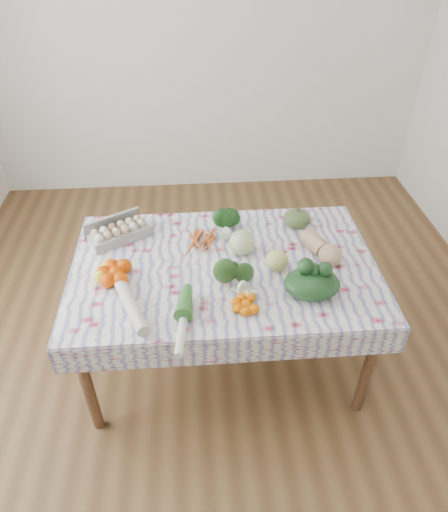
{
  "coord_description": "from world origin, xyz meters",
  "views": [
    {
      "loc": [
        -0.15,
        -1.91,
        2.34
      ],
      "look_at": [
        0.0,
        0.0,
        0.82
      ],
      "focal_mm": 32.0,
      "sensor_mm": 36.0,
      "label": 1
    }
  ],
  "objects_px": {
    "kabocha_squash": "(297,218)",
    "butternut_squash": "(322,247)",
    "dining_table": "(224,276)",
    "cabbage": "(242,242)",
    "grapefruit": "(277,261)",
    "egg_carton": "(119,234)"
  },
  "relations": [
    {
      "from": "dining_table",
      "to": "butternut_squash",
      "type": "distance_m",
      "value": 0.57
    },
    {
      "from": "butternut_squash",
      "to": "grapefruit",
      "type": "distance_m",
      "value": 0.28
    },
    {
      "from": "cabbage",
      "to": "butternut_squash",
      "type": "relative_size",
      "value": 0.52
    },
    {
      "from": "egg_carton",
      "to": "grapefruit",
      "type": "distance_m",
      "value": 0.92
    },
    {
      "from": "egg_carton",
      "to": "butternut_squash",
      "type": "distance_m",
      "value": 1.16
    },
    {
      "from": "kabocha_squash",
      "to": "grapefruit",
      "type": "relative_size",
      "value": 1.38
    },
    {
      "from": "egg_carton",
      "to": "grapefruit",
      "type": "bearing_deg",
      "value": -50.73
    },
    {
      "from": "kabocha_squash",
      "to": "cabbage",
      "type": "bearing_deg",
      "value": -146.24
    },
    {
      "from": "cabbage",
      "to": "grapefruit",
      "type": "height_order",
      "value": "cabbage"
    },
    {
      "from": "butternut_squash",
      "to": "grapefruit",
      "type": "relative_size",
      "value": 2.34
    },
    {
      "from": "egg_carton",
      "to": "butternut_squash",
      "type": "bearing_deg",
      "value": -41.5
    },
    {
      "from": "kabocha_squash",
      "to": "grapefruit",
      "type": "bearing_deg",
      "value": -115.6
    },
    {
      "from": "butternut_squash",
      "to": "grapefruit",
      "type": "xyz_separation_m",
      "value": [
        -0.27,
        -0.1,
        -0.0
      ]
    },
    {
      "from": "cabbage",
      "to": "butternut_squash",
      "type": "bearing_deg",
      "value": -7.93
    },
    {
      "from": "dining_table",
      "to": "egg_carton",
      "type": "xyz_separation_m",
      "value": [
        -0.59,
        0.27,
        0.13
      ]
    },
    {
      "from": "dining_table",
      "to": "butternut_squash",
      "type": "height_order",
      "value": "butternut_squash"
    },
    {
      "from": "dining_table",
      "to": "cabbage",
      "type": "height_order",
      "value": "cabbage"
    },
    {
      "from": "dining_table",
      "to": "cabbage",
      "type": "xyz_separation_m",
      "value": [
        0.11,
        0.09,
        0.16
      ]
    },
    {
      "from": "kabocha_squash",
      "to": "butternut_squash",
      "type": "xyz_separation_m",
      "value": [
        0.08,
        -0.3,
        0.01
      ]
    },
    {
      "from": "dining_table",
      "to": "grapefruit",
      "type": "xyz_separation_m",
      "value": [
        0.28,
        -0.06,
        0.14
      ]
    },
    {
      "from": "dining_table",
      "to": "egg_carton",
      "type": "relative_size",
      "value": 4.67
    },
    {
      "from": "dining_table",
      "to": "butternut_squash",
      "type": "xyz_separation_m",
      "value": [
        0.54,
        0.03,
        0.15
      ]
    }
  ]
}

